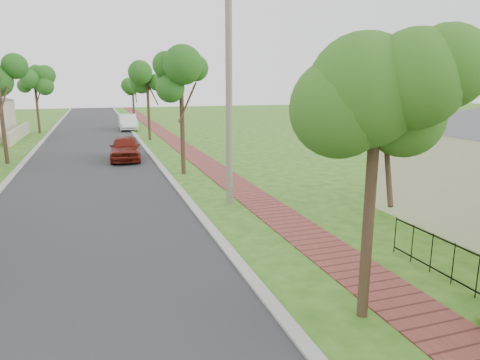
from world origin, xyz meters
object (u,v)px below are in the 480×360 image
parked_car_white (128,122)px  near_tree (377,102)px  utility_pole (229,86)px  parked_car_red (125,148)px

parked_car_white → near_tree: bearing=-86.9°
near_tree → utility_pole: (-0.12, 8.50, 0.22)m
parked_car_red → utility_pole: bearing=-70.2°
utility_pole → parked_car_red: bearing=105.7°
parked_car_red → near_tree: near_tree is taller
parked_car_white → near_tree: (1.80, -36.75, 3.40)m
parked_car_red → parked_car_white: 17.31m
parked_car_white → utility_pole: bearing=-86.3°
parked_car_white → utility_pole: (1.68, -28.25, 3.62)m
near_tree → parked_car_white: bearing=92.8°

